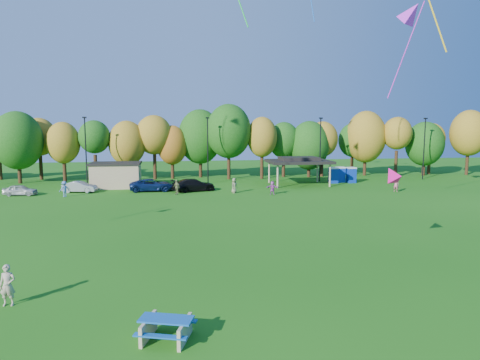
{
  "coord_description": "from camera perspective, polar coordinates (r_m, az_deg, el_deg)",
  "views": [
    {
      "loc": [
        -2.38,
        -18.44,
        7.85
      ],
      "look_at": [
        1.31,
        6.0,
        4.74
      ],
      "focal_mm": 32.0,
      "sensor_mm": 36.0,
      "label": 1
    }
  ],
  "objects": [
    {
      "name": "ground",
      "position": [
        20.18,
        -1.19,
        -15.72
      ],
      "size": [
        160.0,
        160.0,
        0.0
      ],
      "primitive_type": "plane",
      "color": "#19600F",
      "rests_on": "ground"
    },
    {
      "name": "tree_line",
      "position": [
        64.0,
        -7.42,
        5.37
      ],
      "size": [
        93.57,
        10.55,
        11.15
      ],
      "color": "black",
      "rests_on": "ground"
    },
    {
      "name": "lamp_posts",
      "position": [
        58.68,
        -4.32,
        4.27
      ],
      "size": [
        64.5,
        0.25,
        9.09
      ],
      "color": "black",
      "rests_on": "ground"
    },
    {
      "name": "utility_building",
      "position": [
        57.29,
        -16.19,
        0.66
      ],
      "size": [
        6.3,
        4.3,
        3.25
      ],
      "color": "tan",
      "rests_on": "ground"
    },
    {
      "name": "pavilion",
      "position": [
        57.99,
        7.84,
        2.53
      ],
      "size": [
        8.2,
        6.2,
        3.77
      ],
      "color": "tan",
      "rests_on": "ground"
    },
    {
      "name": "porta_potties",
      "position": [
        61.56,
        13.41,
        0.67
      ],
      "size": [
        3.75,
        1.86,
        2.18
      ],
      "color": "#0C2EA0",
      "rests_on": "ground"
    },
    {
      "name": "picnic_table",
      "position": [
        16.88,
        -9.79,
        -18.78
      ],
      "size": [
        2.35,
        2.13,
        0.85
      ],
      "rotation": [
        0.0,
        0.0,
        -0.31
      ],
      "color": "tan",
      "rests_on": "ground"
    },
    {
      "name": "kite_flyer",
      "position": [
        21.83,
        -28.58,
        -12.23
      ],
      "size": [
        0.69,
        0.47,
        1.85
      ],
      "primitive_type": "imported",
      "rotation": [
        0.0,
        0.0,
        -0.05
      ],
      "color": "tan",
      "rests_on": "ground"
    },
    {
      "name": "car_a",
      "position": [
        54.89,
        -27.25,
        -1.2
      ],
      "size": [
        3.75,
        1.74,
        1.24
      ],
      "primitive_type": "imported",
      "rotation": [
        0.0,
        0.0,
        1.49
      ],
      "color": "#B9B9B9",
      "rests_on": "ground"
    },
    {
      "name": "car_b",
      "position": [
        54.55,
        -20.57,
        -0.87
      ],
      "size": [
        4.16,
        2.03,
        1.31
      ],
      "primitive_type": "imported",
      "rotation": [
        0.0,
        0.0,
        1.41
      ],
      "color": "#9A9B9F",
      "rests_on": "ground"
    },
    {
      "name": "car_c",
      "position": [
        53.19,
        -11.66,
        -0.66
      ],
      "size": [
        5.37,
        2.54,
        1.48
      ],
      "primitive_type": "imported",
      "rotation": [
        0.0,
        0.0,
        1.59
      ],
      "color": "#0D2051",
      "rests_on": "ground"
    },
    {
      "name": "car_d",
      "position": [
        52.26,
        -6.19,
        -0.66
      ],
      "size": [
        5.7,
        3.74,
        1.54
      ],
      "primitive_type": "imported",
      "rotation": [
        0.0,
        0.0,
        1.9
      ],
      "color": "black",
      "rests_on": "ground"
    },
    {
      "name": "far_person_0",
      "position": [
        51.71,
        -22.37,
        -1.12
      ],
      "size": [
        1.31,
        1.19,
        1.77
      ],
      "primitive_type": "imported",
      "rotation": [
        0.0,
        0.0,
        3.74
      ],
      "color": "#5071B1",
      "rests_on": "ground"
    },
    {
      "name": "far_person_1",
      "position": [
        50.11,
        -8.45,
        -0.94
      ],
      "size": [
        0.95,
        1.03,
        1.7
      ],
      "primitive_type": "imported",
      "rotation": [
        0.0,
        0.0,
        5.39
      ],
      "color": "#808954",
      "rests_on": "ground"
    },
    {
      "name": "far_person_2",
      "position": [
        50.59,
        -0.78,
        -0.74
      ],
      "size": [
        1.02,
        1.0,
        1.77
      ],
      "primitive_type": "imported",
      "rotation": [
        0.0,
        0.0,
        0.73
      ],
      "color": "#7D7F57",
      "rests_on": "ground"
    },
    {
      "name": "far_person_3",
      "position": [
        49.57,
        4.34,
        -1.05
      ],
      "size": [
        1.52,
        0.79,
        1.57
      ],
      "primitive_type": "imported",
      "rotation": [
        0.0,
        0.0,
        6.05
      ],
      "color": "#AC47A9",
      "rests_on": "ground"
    },
    {
      "name": "far_person_4",
      "position": [
        54.71,
        20.07,
        -0.57
      ],
      "size": [
        0.77,
        0.76,
        1.8
      ],
      "primitive_type": "imported",
      "rotation": [
        0.0,
        0.0,
        2.4
      ],
      "color": "#CC6075",
      "rests_on": "ground"
    },
    {
      "name": "kite_9",
      "position": [
        27.14,
        19.62,
        0.72
      ],
      "size": [
        1.48,
        1.67,
        1.37
      ],
      "color": "#CB0B6D"
    },
    {
      "name": "kite_11",
      "position": [
        42.45,
        21.88,
        19.91
      ],
      "size": [
        3.98,
        4.74,
        8.71
      ],
      "color": "#D92BEA"
    }
  ]
}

